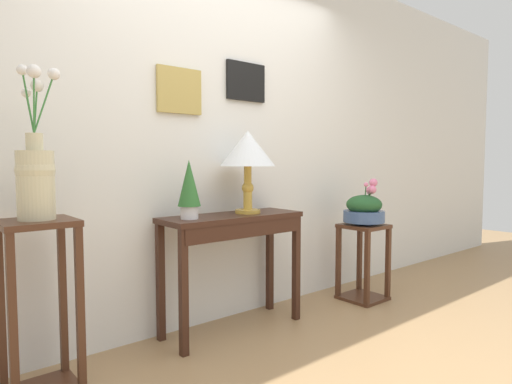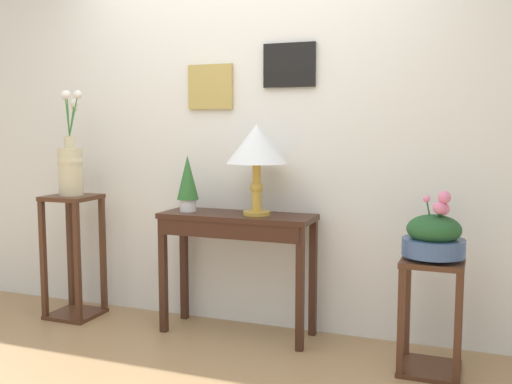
# 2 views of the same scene
# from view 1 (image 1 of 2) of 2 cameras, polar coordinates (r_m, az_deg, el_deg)

# --- Properties ---
(back_wall_with_art) EXTENTS (9.00, 0.13, 2.80)m
(back_wall_with_art) POSITION_cam_1_polar(r_m,az_deg,el_deg) (3.12, -6.57, 8.50)
(back_wall_with_art) COLOR silver
(back_wall_with_art) RESTS_ON ground
(console_table) EXTENTS (1.00, 0.36, 0.80)m
(console_table) POSITION_cam_1_polar(r_m,az_deg,el_deg) (2.93, -2.90, -5.78)
(console_table) COLOR #381E14
(console_table) RESTS_ON ground
(table_lamp) EXTENTS (0.38, 0.38, 0.57)m
(table_lamp) POSITION_cam_1_polar(r_m,az_deg,el_deg) (2.98, -1.11, 5.41)
(table_lamp) COLOR gold
(table_lamp) RESTS_ON console_table
(potted_plant_on_console) EXTENTS (0.14, 0.14, 0.37)m
(potted_plant_on_console) POSITION_cam_1_polar(r_m,az_deg,el_deg) (2.70, -8.85, 0.65)
(potted_plant_on_console) COLOR silver
(potted_plant_on_console) RESTS_ON console_table
(pedestal_stand_left) EXTENTS (0.33, 0.33, 0.88)m
(pedestal_stand_left) POSITION_cam_1_polar(r_m,az_deg,el_deg) (2.41, -26.69, -13.69)
(pedestal_stand_left) COLOR #472819
(pedestal_stand_left) RESTS_ON ground
(flower_vase_tall_left) EXTENTS (0.21, 0.19, 0.73)m
(flower_vase_tall_left) POSITION_cam_1_polar(r_m,az_deg,el_deg) (2.30, -27.17, 2.27)
(flower_vase_tall_left) COLOR beige
(flower_vase_tall_left) RESTS_ON pedestal_stand_left
(pedestal_stand_right) EXTENTS (0.33, 0.33, 0.64)m
(pedestal_stand_right) POSITION_cam_1_polar(r_m,az_deg,el_deg) (3.75, 14.00, -9.01)
(pedestal_stand_right) COLOR #472819
(pedestal_stand_right) RESTS_ON ground
(planter_bowl_wide_right) EXTENTS (0.34, 0.34, 0.38)m
(planter_bowl_wide_right) POSITION_cam_1_polar(r_m,az_deg,el_deg) (3.68, 14.15, -2.21)
(planter_bowl_wide_right) COLOR #3D5684
(planter_bowl_wide_right) RESTS_ON pedestal_stand_right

